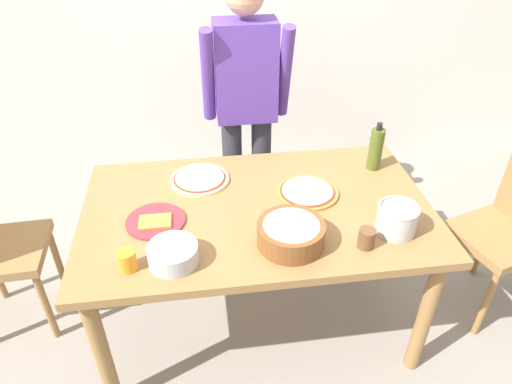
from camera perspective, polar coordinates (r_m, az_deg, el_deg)
ground at (r=2.65m, az=0.15°, el=-15.14°), size 8.00×8.00×0.00m
wall_back at (r=3.37m, az=-3.92°, el=22.30°), size 5.60×0.10×2.60m
dining_table at (r=2.18m, az=0.18°, el=-3.78°), size 1.60×0.96×0.76m
person_cook at (r=2.69m, az=-1.22°, el=10.93°), size 0.49×0.25×1.62m
chair_wooden_right at (r=2.72m, az=29.02°, el=-3.42°), size 0.50×0.50×0.95m
pizza_raw_on_board at (r=2.32m, az=-6.97°, el=1.61°), size 0.29×0.29×0.02m
pizza_cooked_on_tray at (r=2.22m, az=6.37°, el=0.03°), size 0.30×0.30×0.02m
plate_with_slice at (r=2.08m, az=-12.31°, el=-3.53°), size 0.26×0.26×0.02m
popcorn_bowl at (r=1.89m, az=4.34°, el=-4.94°), size 0.28×0.28×0.11m
mixing_bowl_steel at (r=1.85m, az=-10.20°, el=-7.57°), size 0.20×0.20×0.08m
olive_oil_bottle at (r=2.43m, az=14.58°, el=5.20°), size 0.07×0.07×0.26m
steel_pot at (r=2.04m, az=17.02°, el=-3.18°), size 0.17×0.17×0.13m
cup_orange at (r=1.86m, az=-15.62°, el=-8.16°), size 0.07×0.07×0.08m
cup_small_brown at (r=1.94m, az=13.49°, el=-5.58°), size 0.07×0.07×0.08m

